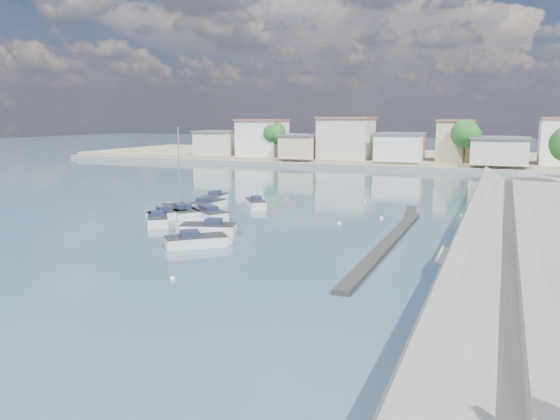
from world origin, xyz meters
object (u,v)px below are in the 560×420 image
motorboat_e (209,205)px  sailboat (180,211)px  motorboat_b (170,215)px  motorboat_a (157,219)px  motorboat_h (199,241)px  motorboat_g (213,199)px  motorboat_c (205,214)px  motorboat_f (255,203)px  motorboat_d (206,229)px

motorboat_e → sailboat: size_ratio=0.63×
motorboat_b → motorboat_e: bearing=88.1°
motorboat_a → sailboat: bearing=96.4°
motorboat_h → motorboat_g: bearing=116.5°
sailboat → motorboat_e: bearing=82.2°
motorboat_c → motorboat_f: same height
motorboat_a → motorboat_d: same height
motorboat_b → motorboat_d: bearing=-33.8°
motorboat_b → motorboat_g: same height
motorboat_c → motorboat_e: 5.43m
motorboat_b → sailboat: bearing=100.1°
motorboat_a → motorboat_e: same height
motorboat_h → motorboat_a: bearing=142.3°
motorboat_f → motorboat_c: bearing=-103.7°
motorboat_f → motorboat_g: (-5.76, 0.82, 0.00)m
motorboat_f → sailboat: bearing=-123.1°
motorboat_b → motorboat_f: size_ratio=0.95×
motorboat_f → motorboat_h: size_ratio=0.92×
motorboat_f → motorboat_h: 18.81m
motorboat_e → motorboat_g: same height
motorboat_d → motorboat_a: bearing=161.5°
motorboat_c → motorboat_f: (1.87, 7.65, -0.00)m
motorboat_d → motorboat_h: same height
motorboat_a → motorboat_f: 12.82m
motorboat_e → motorboat_g: size_ratio=1.06×
motorboat_a → motorboat_b: size_ratio=1.15×
motorboat_c → motorboat_f: 7.87m
motorboat_f → motorboat_h: bearing=-78.2°
motorboat_b → motorboat_f: 10.83m
motorboat_h → motorboat_c: bearing=118.0°
motorboat_b → motorboat_d: 7.73m
motorboat_a → motorboat_g: bearing=96.1°
motorboat_a → motorboat_e: (0.14, 9.28, -0.00)m
motorboat_d → motorboat_g: 16.85m
motorboat_d → motorboat_f: same height
motorboat_h → motorboat_e: bearing=117.3°
motorboat_a → motorboat_b: 2.18m
motorboat_h → sailboat: (-8.74, 10.90, 0.03)m
motorboat_b → sailboat: size_ratio=0.45×
motorboat_b → motorboat_g: (-1.28, 10.68, 0.00)m
motorboat_b → motorboat_c: size_ratio=0.71×
motorboat_g → motorboat_b: bearing=-83.2°
motorboat_c → motorboat_e: size_ratio=1.01×
motorboat_g → sailboat: (0.86, -8.33, 0.03)m
motorboat_g → motorboat_h: same height
motorboat_b → sailboat: (-0.42, 2.35, 0.03)m
motorboat_b → motorboat_d: same height
motorboat_h → sailboat: 13.97m
motorboat_d → motorboat_g: (-7.71, 14.98, 0.00)m
motorboat_f → motorboat_g: size_ratio=0.80×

